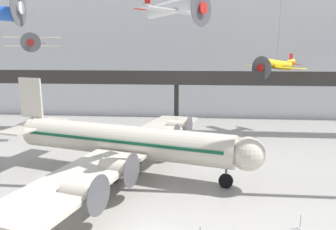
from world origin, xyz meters
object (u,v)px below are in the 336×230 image
object	(u,v)px
airliner_silver_main	(122,141)
suspended_plane_yellow_lowwing	(277,65)
suspended_plane_cream_biplane	(34,43)
stanchion_barrier	(300,224)
suspended_plane_silver_racer	(172,8)

from	to	relation	value
airliner_silver_main	suspended_plane_yellow_lowwing	xyz separation A→B (m)	(19.07, 18.40, 6.78)
suspended_plane_yellow_lowwing	suspended_plane_cream_biplane	world-z (taller)	suspended_plane_cream_biplane
suspended_plane_yellow_lowwing	stanchion_barrier	bearing A→B (deg)	39.96
suspended_plane_yellow_lowwing	suspended_plane_cream_biplane	bearing A→B (deg)	-27.06
airliner_silver_main	suspended_plane_yellow_lowwing	size ratio (longest dim) A/B	2.49
airliner_silver_main	suspended_plane_cream_biplane	distance (m)	19.53
suspended_plane_yellow_lowwing	stanchion_barrier	size ratio (longest dim) A/B	11.95
suspended_plane_silver_racer	stanchion_barrier	size ratio (longest dim) A/B	6.71
suspended_plane_yellow_lowwing	suspended_plane_cream_biplane	size ratio (longest dim) A/B	1.41
airliner_silver_main	suspended_plane_cream_biplane	size ratio (longest dim) A/B	3.52
suspended_plane_silver_racer	suspended_plane_yellow_lowwing	bearing A→B (deg)	94.10
suspended_plane_silver_racer	stanchion_barrier	distance (m)	18.57
suspended_plane_silver_racer	stanchion_barrier	bearing A→B (deg)	7.32
airliner_silver_main	stanchion_barrier	size ratio (longest dim) A/B	29.75
airliner_silver_main	suspended_plane_silver_racer	world-z (taller)	suspended_plane_silver_racer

